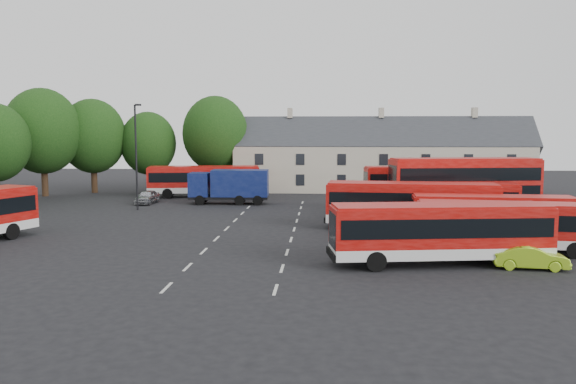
# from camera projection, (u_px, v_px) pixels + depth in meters

# --- Properties ---
(ground) EXTENTS (140.00, 140.00, 0.00)m
(ground) POSITION_uv_depth(u_px,v_px,m) (222.00, 233.00, 39.48)
(ground) COLOR black
(ground) RESTS_ON ground
(lane_markings) EXTENTS (5.15, 33.80, 0.01)m
(lane_markings) POSITION_uv_depth(u_px,v_px,m) (260.00, 229.00, 41.30)
(lane_markings) COLOR beige
(lane_markings) RESTS_ON ground
(treeline) EXTENTS (29.92, 32.59, 12.01)m
(treeline) POSITION_uv_depth(u_px,v_px,m) (60.00, 136.00, 59.32)
(treeline) COLOR black
(treeline) RESTS_ON ground
(terrace_houses) EXTENTS (35.70, 7.13, 10.06)m
(terrace_houses) POSITION_uv_depth(u_px,v_px,m) (380.00, 159.00, 67.96)
(terrace_houses) COLOR beige
(terrace_houses) RESTS_ON ground
(bus_row_a) EXTENTS (11.82, 4.21, 3.27)m
(bus_row_a) POSITION_uv_depth(u_px,v_px,m) (440.00, 229.00, 29.83)
(bus_row_a) COLOR silver
(bus_row_a) RESTS_ON ground
(bus_row_b) EXTENTS (10.70, 3.65, 2.97)m
(bus_row_b) POSITION_uv_depth(u_px,v_px,m) (509.00, 223.00, 33.01)
(bus_row_b) COLOR silver
(bus_row_b) RESTS_ON ground
(bus_row_c) EXTENTS (10.51, 3.12, 2.93)m
(bus_row_c) POSITION_uv_depth(u_px,v_px,m) (493.00, 213.00, 37.05)
(bus_row_c) COLOR silver
(bus_row_c) RESTS_ON ground
(bus_row_d) EXTENTS (12.39, 3.85, 3.45)m
(bus_row_d) POSITION_uv_depth(u_px,v_px,m) (411.00, 201.00, 40.84)
(bus_row_d) COLOR silver
(bus_row_d) RESTS_ON ground
(bus_row_e) EXTENTS (11.31, 2.78, 3.19)m
(bus_row_e) POSITION_uv_depth(u_px,v_px,m) (442.00, 199.00, 43.83)
(bus_row_e) COLOR silver
(bus_row_e) RESTS_ON ground
(bus_dd_south) EXTENTS (12.45, 4.62, 4.99)m
(bus_dd_south) POSITION_uv_depth(u_px,v_px,m) (464.00, 184.00, 46.33)
(bus_dd_south) COLOR silver
(bus_dd_south) RESTS_ON ground
(bus_dd_north) EXTENTS (10.03, 3.35, 4.03)m
(bus_dd_north) POSITION_uv_depth(u_px,v_px,m) (419.00, 186.00, 50.75)
(bus_dd_north) COLOR silver
(bus_dd_north) RESTS_ON ground
(bus_north) EXTENTS (12.35, 4.50, 3.41)m
(bus_north) POSITION_uv_depth(u_px,v_px,m) (204.00, 178.00, 61.80)
(bus_north) COLOR silver
(bus_north) RESTS_ON ground
(box_truck) EXTENTS (7.85, 2.68, 3.40)m
(box_truck) POSITION_uv_depth(u_px,v_px,m) (230.00, 185.00, 55.76)
(box_truck) COLOR black
(box_truck) RESTS_ON ground
(silver_car) EXTENTS (1.76, 4.05, 1.36)m
(silver_car) POSITION_uv_depth(u_px,v_px,m) (147.00, 197.00, 56.07)
(silver_car) COLOR #A3A5AA
(silver_car) RESTS_ON ground
(lime_car) EXTENTS (3.85, 1.66, 1.23)m
(lime_car) POSITION_uv_depth(u_px,v_px,m) (530.00, 257.00, 29.10)
(lime_car) COLOR #98C91F
(lime_car) RESTS_ON ground
(lamppost) EXTENTS (0.67, 0.39, 9.66)m
(lamppost) POSITION_uv_depth(u_px,v_px,m) (136.00, 154.00, 51.04)
(lamppost) COLOR black
(lamppost) RESTS_ON ground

